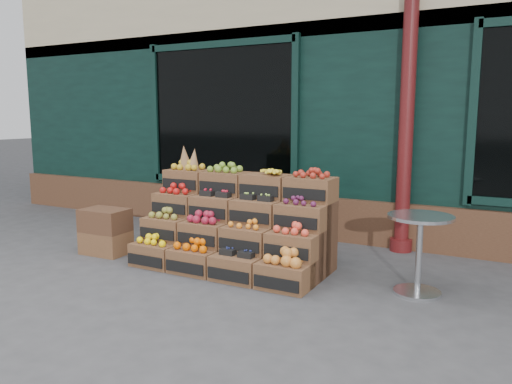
% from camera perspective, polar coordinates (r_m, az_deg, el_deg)
% --- Properties ---
extents(ground, '(60.00, 60.00, 0.00)m').
position_cam_1_polar(ground, '(5.32, -1.71, -10.28)').
color(ground, '#3E3E40').
rests_on(ground, ground).
extents(shop_facade, '(12.00, 6.24, 4.80)m').
position_cam_1_polar(shop_facade, '(9.81, 13.70, 12.43)').
color(shop_facade, black).
rests_on(shop_facade, ground).
extents(crate_display, '(2.18, 1.07, 1.36)m').
position_cam_1_polar(crate_display, '(5.78, -2.38, -4.36)').
color(crate_display, brown).
rests_on(crate_display, ground).
extents(spare_crates, '(0.59, 0.42, 0.57)m').
position_cam_1_polar(spare_crates, '(6.58, -16.83, -4.32)').
color(spare_crates, brown).
rests_on(spare_crates, ground).
extents(bistro_table, '(0.63, 0.63, 0.79)m').
position_cam_1_polar(bistro_table, '(5.10, 18.17, -5.79)').
color(bistro_table, silver).
rests_on(bistro_table, ground).
extents(shopkeeper, '(0.77, 0.62, 1.83)m').
position_cam_1_polar(shopkeeper, '(8.30, -1.20, 3.11)').
color(shopkeeper, '#1F6D27').
rests_on(shopkeeper, ground).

